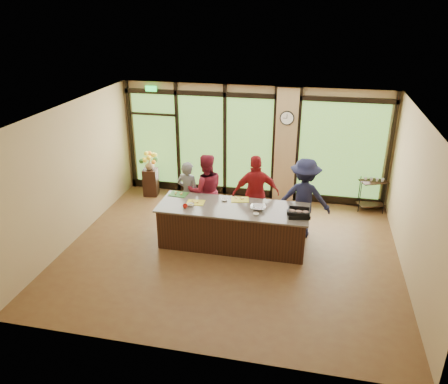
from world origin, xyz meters
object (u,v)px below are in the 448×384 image
at_px(island_base, 233,227).
at_px(bar_cart, 372,191).
at_px(roasting_pan, 298,214).
at_px(flower_stand, 151,182).
at_px(cook_right, 304,198).
at_px(cook_left, 188,194).

bearing_deg(island_base, bar_cart, 38.32).
relative_size(island_base, bar_cart, 3.50).
xyz_separation_m(roasting_pan, flower_stand, (-4.10, 2.34, -0.59)).
height_order(island_base, bar_cart, bar_cart).
relative_size(island_base, cook_right, 1.70).
bearing_deg(bar_cart, cook_left, 179.12).
bearing_deg(cook_left, roasting_pan, 173.75).
bearing_deg(cook_left, flower_stand, -30.70).
bearing_deg(flower_stand, cook_left, -50.84).
bearing_deg(bar_cart, island_base, -164.06).
relative_size(roasting_pan, flower_stand, 0.59).
bearing_deg(flower_stand, bar_cart, -4.64).
height_order(cook_left, roasting_pan, cook_left).
bearing_deg(flower_stand, roasting_pan, -36.91).
bearing_deg(bar_cart, cook_right, -157.28).
relative_size(island_base, flower_stand, 4.16).
xyz_separation_m(cook_left, flower_stand, (-1.51, 1.44, -0.42)).
xyz_separation_m(cook_left, bar_cart, (4.32, 1.70, -0.26)).
distance_m(island_base, bar_cart, 3.95).
relative_size(cook_left, bar_cart, 1.78).
distance_m(cook_right, bar_cart, 2.37).
bearing_deg(bar_cart, roasting_pan, -145.92).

